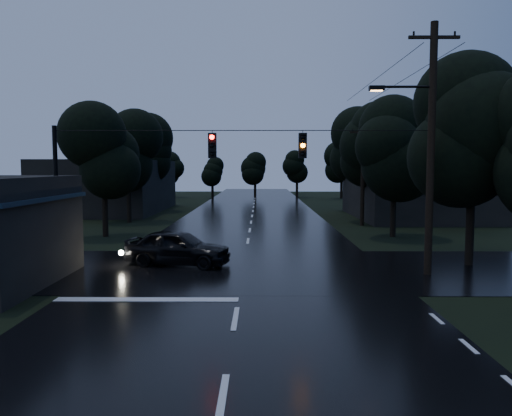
{
  "coord_description": "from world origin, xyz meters",
  "views": [
    {
      "loc": [
        0.71,
        -8.97,
        4.35
      ],
      "look_at": [
        0.51,
        14.53,
        2.42
      ],
      "focal_mm": 35.0,
      "sensor_mm": 36.0,
      "label": 1
    }
  ],
  "objects": [
    {
      "name": "tree_right_a",
      "position": [
        9.0,
        22.0,
        5.62
      ],
      "size": [
        4.2,
        4.2,
        8.85
      ],
      "color": "black",
      "rests_on": "ground"
    },
    {
      "name": "cross_street",
      "position": [
        0.0,
        12.0,
        0.0
      ],
      "size": [
        60.0,
        9.0,
        0.02
      ],
      "primitive_type": "cube",
      "color": "black",
      "rests_on": "ground"
    },
    {
      "name": "tree_left_a",
      "position": [
        -9.0,
        22.0,
        5.24
      ],
      "size": [
        3.92,
        3.92,
        8.26
      ],
      "color": "black",
      "rests_on": "ground"
    },
    {
      "name": "tree_left_b",
      "position": [
        -9.6,
        30.0,
        5.62
      ],
      "size": [
        4.2,
        4.2,
        8.85
      ],
      "color": "black",
      "rests_on": "ground"
    },
    {
      "name": "utility_pole_far",
      "position": [
        8.3,
        28.0,
        3.88
      ],
      "size": [
        2.0,
        0.3,
        7.5
      ],
      "color": "black",
      "rests_on": "ground"
    },
    {
      "name": "span_signals",
      "position": [
        0.56,
        10.99,
        5.24
      ],
      "size": [
        15.0,
        0.37,
        1.12
      ],
      "color": "black",
      "rests_on": "ground"
    },
    {
      "name": "anchor_pole_left",
      "position": [
        -7.5,
        11.0,
        3.0
      ],
      "size": [
        0.18,
        0.18,
        6.0
      ],
      "primitive_type": "cylinder",
      "color": "black",
      "rests_on": "ground"
    },
    {
      "name": "car",
      "position": [
        -2.94,
        12.86,
        0.8
      ],
      "size": [
        4.98,
        2.87,
        1.59
      ],
      "primitive_type": "imported",
      "rotation": [
        0.0,
        0.0,
        1.35
      ],
      "color": "black",
      "rests_on": "ground"
    },
    {
      "name": "building_far_left",
      "position": [
        -14.0,
        40.0,
        2.5
      ],
      "size": [
        10.0,
        16.0,
        5.0
      ],
      "primitive_type": "cube",
      "color": "black",
      "rests_on": "ground"
    },
    {
      "name": "utility_pole_main",
      "position": [
        7.41,
        11.0,
        5.26
      ],
      "size": [
        3.5,
        0.3,
        10.0
      ],
      "color": "black",
      "rests_on": "ground"
    },
    {
      "name": "tree_right_b",
      "position": [
        9.6,
        30.0,
        5.99
      ],
      "size": [
        4.48,
        4.48,
        9.44
      ],
      "color": "black",
      "rests_on": "ground"
    },
    {
      "name": "building_far_right",
      "position": [
        14.0,
        34.0,
        2.2
      ],
      "size": [
        10.0,
        14.0,
        4.4
      ],
      "primitive_type": "cube",
      "color": "black",
      "rests_on": "ground"
    },
    {
      "name": "tree_corner_near",
      "position": [
        10.0,
        13.0,
        5.99
      ],
      "size": [
        4.48,
        4.48,
        9.44
      ],
      "color": "black",
      "rests_on": "ground"
    },
    {
      "name": "tree_left_c",
      "position": [
        -10.2,
        40.0,
        5.99
      ],
      "size": [
        4.48,
        4.48,
        9.44
      ],
      "color": "black",
      "rests_on": "ground"
    },
    {
      "name": "tree_right_c",
      "position": [
        10.2,
        40.0,
        6.37
      ],
      "size": [
        4.76,
        4.76,
        10.03
      ],
      "color": "black",
      "rests_on": "ground"
    },
    {
      "name": "main_road",
      "position": [
        0.0,
        30.0,
        0.0
      ],
      "size": [
        12.0,
        120.0,
        0.02
      ],
      "primitive_type": "cube",
      "color": "black",
      "rests_on": "ground"
    },
    {
      "name": "ground",
      "position": [
        0.0,
        0.0,
        0.0
      ],
      "size": [
        160.0,
        160.0,
        0.0
      ],
      "primitive_type": "plane",
      "color": "black",
      "rests_on": "ground"
    }
  ]
}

